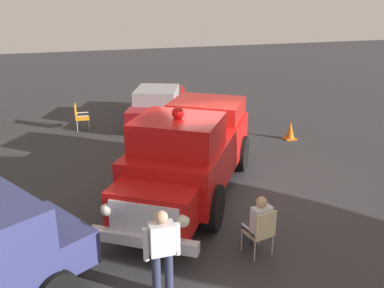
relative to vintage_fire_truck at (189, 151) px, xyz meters
name	(u,v)px	position (x,y,z in m)	size (l,w,h in m)	color
ground_plane	(215,191)	(0.07, 0.70, -1.20)	(60.00, 60.00, 0.00)	#333335
vintage_fire_truck	(189,151)	(0.00, 0.00, 0.00)	(6.17, 5.06, 2.59)	black
classic_hot_rod	(158,104)	(-6.69, 0.67, -0.45)	(4.73, 3.31, 1.46)	black
lawn_chair_near_truck	(262,230)	(3.10, 0.57, -0.61)	(0.59, 0.60, 1.02)	#B7BABF
lawn_chair_by_car	(79,115)	(-6.49, -2.45, -0.61)	(0.55, 0.54, 1.02)	#B7BABF
spectator_seated	(258,222)	(2.97, 0.54, -0.50)	(0.60, 0.48, 1.29)	#383842
spectator_standing	(162,249)	(3.73, -1.59, -0.23)	(0.27, 0.64, 1.68)	#2D334C
traffic_cone	(290,131)	(-3.21, 4.72, -0.89)	(0.40, 0.40, 0.64)	orange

